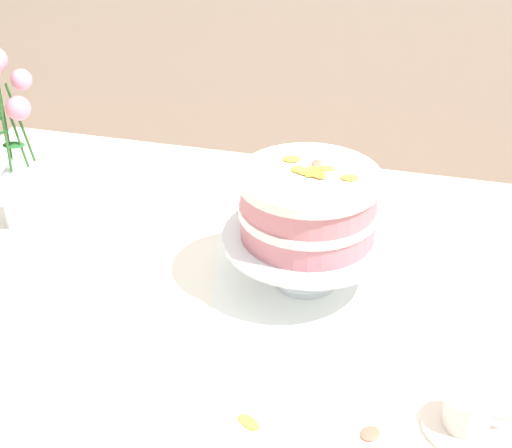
% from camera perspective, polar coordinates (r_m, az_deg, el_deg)
% --- Properties ---
extents(dining_table, '(1.40, 1.00, 0.74)m').
position_cam_1_polar(dining_table, '(1.40, -2.58, -7.71)').
color(dining_table, white).
rests_on(dining_table, ground).
extents(linen_napkin, '(0.39, 0.39, 0.00)m').
position_cam_1_polar(linen_napkin, '(1.36, 3.67, -4.28)').
color(linen_napkin, white).
rests_on(linen_napkin, dining_table).
extents(cake_stand, '(0.29, 0.29, 0.10)m').
position_cam_1_polar(cake_stand, '(1.32, 3.79, -1.39)').
color(cake_stand, silver).
rests_on(cake_stand, linen_napkin).
extents(layer_cake, '(0.24, 0.24, 0.12)m').
position_cam_1_polar(layer_cake, '(1.28, 3.90, 1.46)').
color(layer_cake, '#CC7A84').
rests_on(layer_cake, cake_stand).
extents(flower_vase, '(0.11, 0.10, 0.36)m').
position_cam_1_polar(flower_vase, '(1.53, -17.78, 5.34)').
color(flower_vase, silver).
rests_on(flower_vase, dining_table).
extents(teacup, '(0.12, 0.12, 0.06)m').
position_cam_1_polar(teacup, '(1.12, 15.37, -13.46)').
color(teacup, silver).
rests_on(teacup, dining_table).
extents(loose_petal_0, '(0.04, 0.04, 0.00)m').
position_cam_1_polar(loose_petal_0, '(1.11, -0.54, -14.44)').
color(loose_petal_0, yellow).
rests_on(loose_petal_0, dining_table).
extents(loose_petal_1, '(0.04, 0.05, 0.00)m').
position_cam_1_polar(loose_petal_1, '(1.61, -0.67, 1.95)').
color(loose_petal_1, pink).
rests_on(loose_petal_1, dining_table).
extents(loose_petal_2, '(0.04, 0.04, 0.00)m').
position_cam_1_polar(loose_petal_2, '(1.10, 8.45, -15.07)').
color(loose_petal_2, '#E56B51').
rests_on(loose_petal_2, dining_table).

